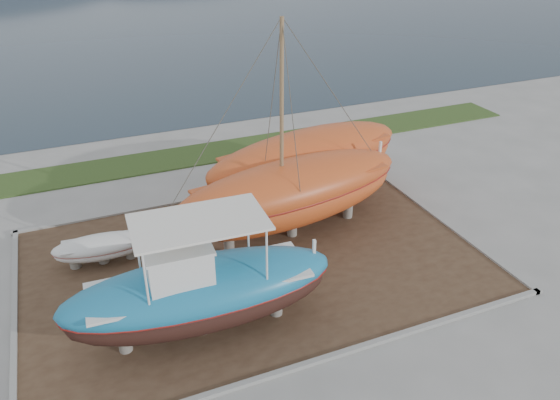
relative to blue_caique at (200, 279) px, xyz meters
name	(u,v)px	position (x,y,z in m)	size (l,w,h in m)	color
ground	(294,321)	(3.07, -0.68, -2.25)	(140.00, 140.00, 0.00)	gray
dirt_patch	(255,261)	(3.07, 3.32, -2.22)	(18.00, 12.00, 0.06)	#422D1E
curb_frame	(255,260)	(3.07, 3.32, -2.17)	(18.60, 12.60, 0.15)	gray
grass_strip	(186,157)	(3.07, 14.82, -2.21)	(44.00, 3.00, 0.08)	#284219
sea	(90,11)	(3.07, 69.32, -2.25)	(260.00, 100.00, 0.04)	#1C2C39
blue_caique	(200,279)	(0.00, 0.00, 0.00)	(9.10, 2.84, 4.38)	teal
white_dinghy	(102,250)	(-2.66, 5.61, -1.61)	(3.82, 1.43, 1.15)	silver
orange_sailboat	(293,136)	(5.29, 4.53, 2.50)	(10.72, 3.16, 9.38)	#BB481C
orange_bare_hull	(307,168)	(7.23, 7.20, -0.43)	(10.72, 3.22, 3.52)	#BB481C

